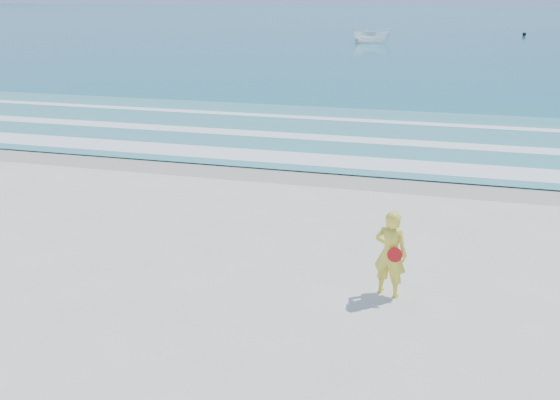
# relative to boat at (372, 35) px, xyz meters

# --- Properties ---
(ground) EXTENTS (400.00, 400.00, 0.00)m
(ground) POSITION_rel_boat_xyz_m (2.17, -53.56, -0.82)
(ground) COLOR silver
(ground) RESTS_ON ground
(wet_sand) EXTENTS (400.00, 2.40, 0.00)m
(wet_sand) POSITION_rel_boat_xyz_m (2.17, -44.56, -0.82)
(wet_sand) COLOR #B2A893
(wet_sand) RESTS_ON ground
(ocean) EXTENTS (400.00, 190.00, 0.04)m
(ocean) POSITION_rel_boat_xyz_m (2.17, 51.44, -0.80)
(ocean) COLOR #19727F
(ocean) RESTS_ON ground
(shallow) EXTENTS (400.00, 10.00, 0.01)m
(shallow) POSITION_rel_boat_xyz_m (2.17, -39.56, -0.78)
(shallow) COLOR #59B7AD
(shallow) RESTS_ON ocean
(foam_near) EXTENTS (400.00, 1.40, 0.01)m
(foam_near) POSITION_rel_boat_xyz_m (2.17, -43.26, -0.77)
(foam_near) COLOR white
(foam_near) RESTS_ON shallow
(foam_mid) EXTENTS (400.00, 0.90, 0.01)m
(foam_mid) POSITION_rel_boat_xyz_m (2.17, -40.36, -0.77)
(foam_mid) COLOR white
(foam_mid) RESTS_ON shallow
(foam_far) EXTENTS (400.00, 0.60, 0.01)m
(foam_far) POSITION_rel_boat_xyz_m (2.17, -37.06, -0.77)
(foam_far) COLOR white
(foam_far) RESTS_ON shallow
(boat) EXTENTS (4.25, 2.22, 1.56)m
(boat) POSITION_rel_boat_xyz_m (0.00, 0.00, 0.00)
(boat) COLOR white
(boat) RESTS_ON ocean
(buoy) EXTENTS (0.46, 0.46, 0.46)m
(buoy) POSITION_rel_boat_xyz_m (17.25, 13.72, -0.55)
(buoy) COLOR black
(buoy) RESTS_ON ocean
(woman) EXTENTS (0.71, 0.57, 1.68)m
(woman) POSITION_rel_boat_xyz_m (4.55, -51.32, 0.02)
(woman) COLOR yellow
(woman) RESTS_ON ground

